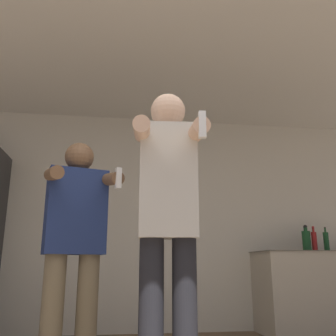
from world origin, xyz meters
The scene contains 8 objects.
wall_back centered at (0.00, 3.28, 1.27)m, with size 7.00×0.06×2.55m.
ceiling_slab centered at (0.00, 1.63, 2.57)m, with size 7.00×3.77×0.05m.
counter centered at (2.12, 2.94, 0.45)m, with size 1.37×0.65×0.89m.
bottle_short_whiskey centered at (2.02, 2.93, 1.02)m, with size 0.10×0.10×0.30m.
bottle_tall_gin centered at (2.27, 2.93, 1.01)m, with size 0.06×0.06×0.28m.
bottle_brown_liquor centered at (2.12, 2.93, 1.01)m, with size 0.06×0.06×0.29m.
person_woman_foreground centered at (0.11, 0.85, 0.99)m, with size 0.43×0.48×1.74m.
person_man_side centered at (-0.46, 1.50, 0.91)m, with size 0.57×0.58×1.62m.
Camera 1 is at (-0.18, -1.22, 0.72)m, focal length 40.00 mm.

